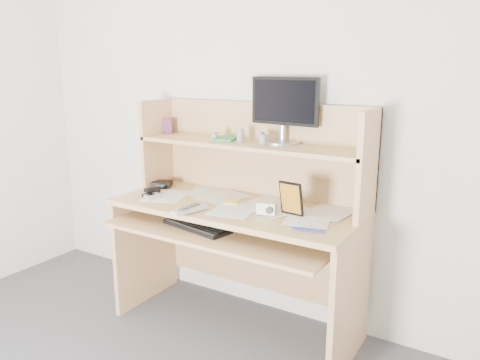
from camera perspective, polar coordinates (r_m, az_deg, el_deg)
The scene contains 19 objects.
back_wall at distance 2.79m, azimuth 2.93°, elevation 8.46°, with size 3.60×0.04×2.50m, color beige.
desk at distance 2.69m, azimuth 0.32°, elevation -3.80°, with size 1.40×0.70×1.30m.
paper_clutter at distance 2.61m, azimuth -0.60°, elevation -3.02°, with size 1.32×0.54×0.01m, color white.
keyboard at distance 2.55m, azimuth -5.27°, elevation -5.55°, with size 0.42×0.22×0.03m.
tv_remote at distance 2.49m, azimuth -6.16°, elevation -3.60°, with size 0.06×0.20×0.02m, color #A2A29D.
flip_phone at distance 2.78m, azimuth -10.63°, elevation -1.85°, with size 0.05×0.09×0.02m, color #B6B6B9.
stapler at distance 2.85m, azimuth -10.78°, elevation -1.30°, with size 0.04×0.13×0.04m, color black.
wallet at distance 3.04m, azimuth -9.50°, elevation -0.44°, with size 0.12×0.10×0.03m, color black.
sticky_note_pad at distance 2.64m, azimuth -1.09°, elevation -2.73°, with size 0.08×0.08×0.01m, color yellow.
digital_camera at distance 2.42m, azimuth 3.24°, elevation -3.48°, with size 0.10×0.04×0.06m, color #B5B6B8.
game_case at distance 2.40m, azimuth 6.26°, elevation -2.24°, with size 0.13×0.01×0.18m, color black.
blue_pen at distance 2.21m, azimuth 8.37°, elevation -6.07°, with size 0.01×0.01×0.16m, color #1817AD.
card_box at distance 3.06m, azimuth -8.85°, elevation 6.49°, with size 0.07×0.02×0.10m, color maroon.
shelf_book at distance 2.75m, azimuth -1.85°, elevation 5.03°, with size 0.12×0.17×0.02m, color #327F52.
chip_stack_a at distance 2.74m, azimuth -3.13°, elevation 5.33°, with size 0.04×0.04×0.05m, color black.
chip_stack_b at distance 2.64m, azimuth 2.63°, elevation 5.19°, with size 0.04×0.04×0.06m, color white.
chip_stack_c at distance 2.59m, azimuth 2.82°, elevation 4.95°, with size 0.05×0.05×0.06m, color black.
chip_stack_d at distance 2.67m, azimuth 0.05°, elevation 5.45°, with size 0.04×0.04×0.08m, color white.
monitor at distance 2.64m, azimuth 5.39°, elevation 8.71°, with size 0.42×0.21×0.37m.
Camera 1 is at (1.34, -0.63, 1.49)m, focal length 35.00 mm.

